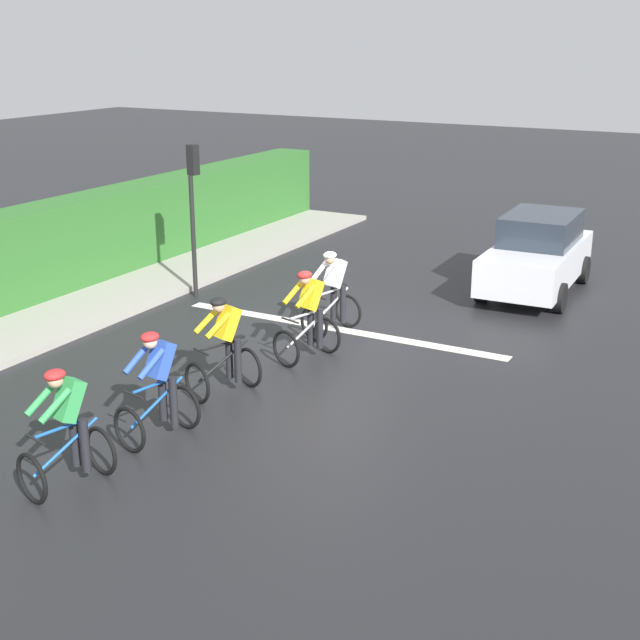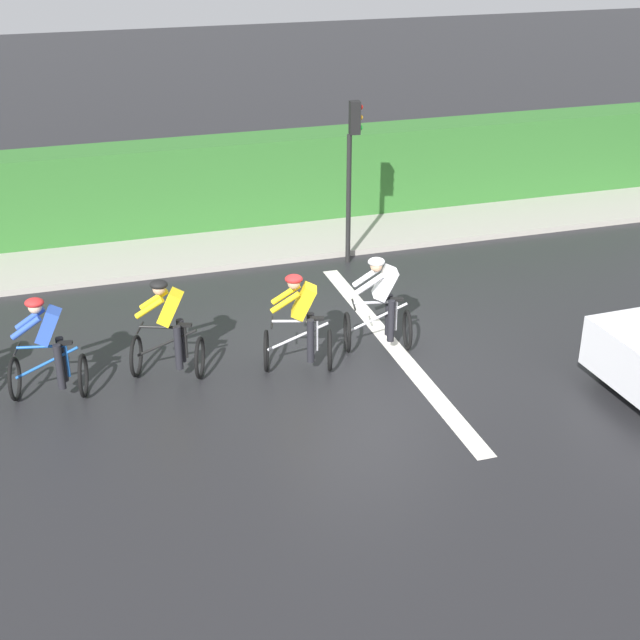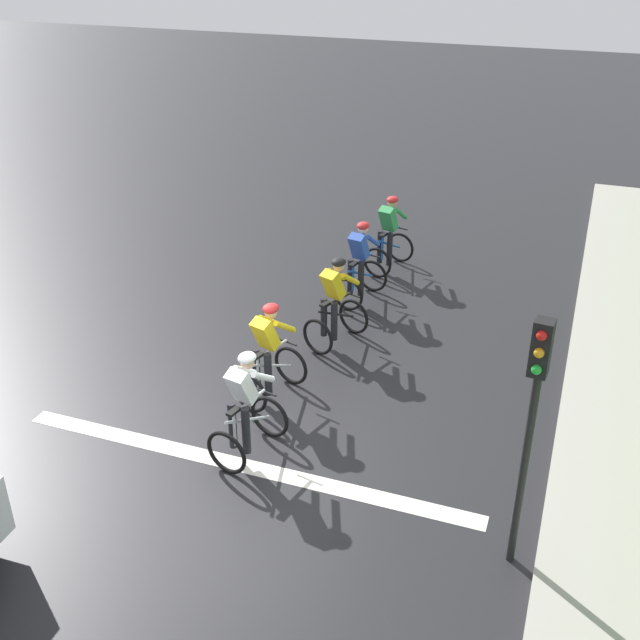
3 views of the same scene
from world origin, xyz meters
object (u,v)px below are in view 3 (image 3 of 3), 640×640
cyclist_fourth (269,355)px  cyclist_second (360,265)px  cyclist_lead (389,236)px  cyclist_trailing (246,409)px  traffic_light_near_crossing (532,410)px  cyclist_mid (335,305)px

cyclist_fourth → cyclist_second: bearing=85.6°
cyclist_lead → cyclist_trailing: bearing=-91.1°
cyclist_fourth → traffic_light_near_crossing: size_ratio=0.50×
cyclist_mid → cyclist_trailing: 3.51m
cyclist_mid → cyclist_fourth: 2.07m
traffic_light_near_crossing → cyclist_trailing: bearing=168.0°
cyclist_trailing → traffic_light_near_crossing: size_ratio=0.50×
cyclist_mid → cyclist_trailing: same height
cyclist_second → cyclist_lead: bearing=85.7°
cyclist_second → traffic_light_near_crossing: traffic_light_near_crossing is taller
cyclist_second → cyclist_mid: 1.83m
cyclist_fourth → traffic_light_near_crossing: 4.94m
cyclist_fourth → traffic_light_near_crossing: (4.14, -2.29, 1.43)m
cyclist_lead → traffic_light_near_crossing: (3.72, -7.83, 1.43)m
cyclist_fourth → cyclist_trailing: 1.50m
cyclist_lead → cyclist_second: bearing=-94.3°
cyclist_trailing → traffic_light_near_crossing: 4.19m
cyclist_lead → cyclist_fourth: (-0.42, -5.54, 0.00)m
cyclist_lead → cyclist_mid: same height
cyclist_mid → traffic_light_near_crossing: (3.73, -4.33, 1.43)m
cyclist_second → cyclist_trailing: 5.33m
cyclist_mid → cyclist_trailing: size_ratio=1.00×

